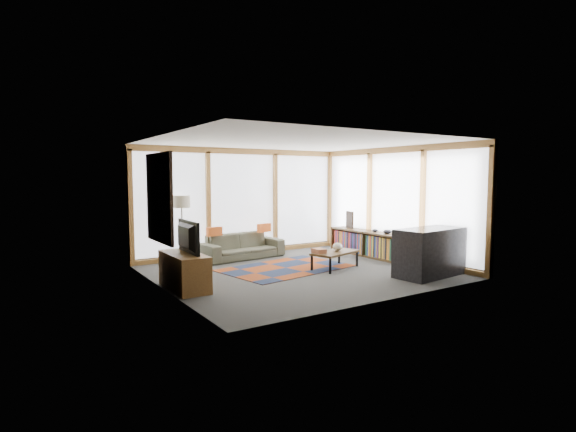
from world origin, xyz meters
TOP-DOWN VIEW (x-y plane):
  - ground at (0.00, 0.00)m, footprint 5.50×5.50m
  - room_envelope at (0.49, 0.56)m, footprint 5.52×5.02m
  - rug at (-0.04, 0.41)m, footprint 2.85×2.08m
  - sofa at (-0.30, 1.95)m, footprint 2.06×0.98m
  - pillow_left at (-0.99, 1.95)m, footprint 0.38×0.15m
  - pillow_right at (0.32, 1.96)m, footprint 0.39×0.19m
  - floor_lamp at (-1.68, 2.10)m, footprint 0.38×0.38m
  - coffee_table at (0.80, -0.17)m, footprint 1.18×0.83m
  - book_stack at (0.42, -0.12)m, footprint 0.23×0.28m
  - vase at (0.90, -0.13)m, footprint 0.20×0.20m
  - bookshelf at (2.43, 0.56)m, footprint 0.44×2.42m
  - bowl_a at (2.45, -0.03)m, footprint 0.24×0.24m
  - bowl_b at (2.44, 0.36)m, footprint 0.17×0.17m
  - shelf_picture at (2.48, 1.33)m, footprint 0.10×0.33m
  - tv_console at (-2.44, -0.13)m, footprint 0.51×1.23m
  - television at (-2.44, -0.09)m, footprint 0.15×0.97m
  - bar_counter at (1.91, -1.70)m, footprint 1.52×0.82m

SIDE VIEW (x-z plane):
  - ground at x=0.00m, z-range 0.00..0.00m
  - rug at x=-0.04m, z-range 0.00..0.01m
  - coffee_table at x=0.80m, z-range 0.00..0.36m
  - sofa at x=-0.30m, z-range 0.00..0.58m
  - bookshelf at x=2.43m, z-range 0.00..0.61m
  - tv_console at x=-2.44m, z-range 0.00..0.61m
  - book_stack at x=0.42m, z-range 0.36..0.45m
  - vase at x=0.90m, z-range 0.36..0.53m
  - bar_counter at x=1.91m, z-range 0.00..0.93m
  - bowl_b at x=2.44m, z-range 0.61..0.68m
  - bowl_a at x=2.45m, z-range 0.61..0.71m
  - pillow_left at x=-0.99m, z-range 0.58..0.78m
  - pillow_right at x=0.32m, z-range 0.58..0.79m
  - floor_lamp at x=-1.68m, z-range 0.00..1.50m
  - shelf_picture at x=2.48m, z-range 0.61..1.03m
  - television at x=-2.44m, z-range 0.61..1.17m
  - room_envelope at x=0.49m, z-range 0.23..2.85m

